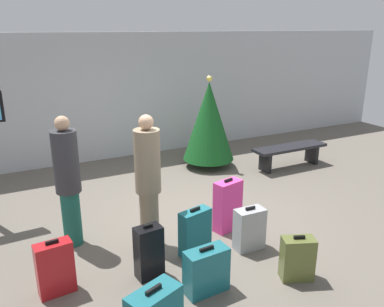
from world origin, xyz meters
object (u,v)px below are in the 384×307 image
Objects in this scene: suitcase_3 at (149,252)px; traveller_1 at (148,179)px; suitcase_6 at (228,206)px; suitcase_5 at (297,258)px; suitcase_7 at (249,229)px; waiting_bench at (290,151)px; suitcase_0 at (55,268)px; holiday_tree at (209,121)px; suitcase_2 at (206,271)px; traveller_0 at (68,179)px; suitcase_8 at (195,232)px.

traveller_1 is at bearing 68.46° from suitcase_3.
traveller_1 is at bearing 174.13° from suitcase_6.
suitcase_7 reaches higher than suitcase_5.
suitcase_6 reaches higher than suitcase_7.
suitcase_0 is (-5.26, -2.19, -0.04)m from waiting_bench.
waiting_bench is (1.56, -0.85, -0.66)m from holiday_tree.
suitcase_2 is 1.15m from suitcase_5.
traveller_1 reaches higher than suitcase_3.
traveller_0 is at bearing 69.53° from suitcase_0.
suitcase_3 is at bearing -163.97° from suitcase_8.
waiting_bench is 2.10× the size of suitcase_6.
suitcase_3 is (-2.62, -3.23, -0.69)m from holiday_tree.
suitcase_6 is at bearing -113.22° from holiday_tree.
holiday_tree reaches higher than suitcase_2.
waiting_bench is at bearing 23.13° from traveller_1.
suitcase_8 is (1.82, 0.02, -0.00)m from suitcase_0.
suitcase_2 is (0.21, -1.29, -0.72)m from traveller_1.
suitcase_8 reaches higher than suitcase_7.
traveller_0 reaches higher than suitcase_7.
suitcase_3 is 0.77m from suitcase_8.
holiday_tree reaches higher than suitcase_3.
suitcase_2 is (1.18, -1.80, -0.71)m from traveller_0.
traveller_0 reaches higher than suitcase_6.
traveller_1 is at bearing 132.84° from suitcase_8.
suitcase_3 reaches higher than suitcase_8.
traveller_0 reaches higher than suitcase_8.
suitcase_0 is 2.56m from suitcase_7.
suitcase_3 is (0.69, -1.22, -0.65)m from traveller_0.
suitcase_8 reaches higher than waiting_bench.
suitcase_2 is at bearing -141.39° from waiting_bench.
traveller_1 is at bearing 99.14° from suitcase_2.
suitcase_6 is (2.56, 0.40, 0.07)m from suitcase_0.
suitcase_3 is at bearing -158.43° from suitcase_6.
suitcase_3 is (-0.28, -0.71, -0.66)m from traveller_1.
suitcase_7 reaches higher than suitcase_2.
suitcase_7 is at bearing -138.61° from waiting_bench.
traveller_0 is 2.72× the size of suitcase_0.
suitcase_8 is (-3.44, -2.17, -0.05)m from waiting_bench.
suitcase_2 is at bearing 166.12° from suitcase_5.
waiting_bench is 2.95× the size of suitcase_5.
suitcase_7 is (-2.71, -2.39, -0.07)m from waiting_bench.
suitcase_2 is at bearing -130.74° from suitcase_6.
suitcase_3 is at bearing -9.97° from suitcase_0.
suitcase_7 is (0.99, 0.57, 0.02)m from suitcase_2.
suitcase_3 reaches higher than suitcase_5.
traveller_0 is at bearing 123.24° from suitcase_2.
suitcase_3 is 1.60m from suitcase_6.
suitcase_6 is at bearing -146.40° from waiting_bench.
suitcase_2 is (1.56, -0.76, -0.05)m from suitcase_0.
traveller_1 reaches higher than suitcase_2.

